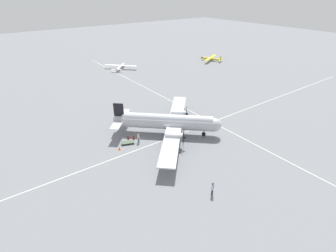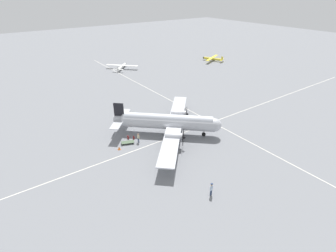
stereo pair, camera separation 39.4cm
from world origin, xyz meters
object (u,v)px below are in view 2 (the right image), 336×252
crew_foreground (211,188)px  light_aircraft_distant (122,66)px  light_aircraft_taxiing (212,59)px  traffic_cone (119,148)px  suitcase_upright_spare (134,138)px  airliner_main (170,122)px  suitcase_near_door (128,137)px  baggage_cart (128,142)px  passenger_boarding (138,137)px

crew_foreground → light_aircraft_distant: size_ratio=0.23×
light_aircraft_distant → crew_foreground: bearing=-151.1°
light_aircraft_taxiing → traffic_cone: 63.32m
suitcase_upright_spare → traffic_cone: size_ratio=1.00×
light_aircraft_distant → traffic_cone: 48.50m
suitcase_upright_spare → light_aircraft_taxiing: light_aircraft_taxiing is taller
airliner_main → traffic_cone: airliner_main is taller
crew_foreground → suitcase_upright_spare: 18.24m
airliner_main → traffic_cone: bearing=-141.2°
crew_foreground → traffic_cone: crew_foreground is taller
light_aircraft_distant → light_aircraft_taxiing: size_ratio=0.86×
light_aircraft_taxiing → light_aircraft_distant: bearing=47.4°
suitcase_near_door → light_aircraft_taxiing: light_aircraft_taxiing is taller
baggage_cart → light_aircraft_distant: size_ratio=0.28×
light_aircraft_distant → light_aircraft_taxiing: (-9.50, -31.39, -0.01)m
suitcase_near_door → suitcase_upright_spare: size_ratio=1.06×
passenger_boarding → suitcase_upright_spare: size_ratio=3.01×
passenger_boarding → traffic_cone: bearing=-94.8°
suitcase_upright_spare → traffic_cone: 3.95m
baggage_cart → suitcase_upright_spare: bearing=46.6°
baggage_cart → light_aircraft_distant: light_aircraft_distant is taller
airliner_main → light_aircraft_taxiing: airliner_main is taller
light_aircraft_distant → light_aircraft_taxiing: 32.79m
baggage_cart → traffic_cone: 2.15m
suitcase_upright_spare → passenger_boarding: bearing=-177.2°
airliner_main → light_aircraft_distant: size_ratio=2.52×
light_aircraft_taxiing → passenger_boarding: bearing=98.0°
airliner_main → crew_foreground: airliner_main is taller
light_aircraft_distant → traffic_cone: size_ratio=14.42×
suitcase_upright_spare → light_aircraft_taxiing: size_ratio=0.06×
traffic_cone → passenger_boarding: bearing=-89.0°
crew_foreground → suitcase_near_door: (18.80, 1.91, -0.90)m
light_aircraft_distant → traffic_cone: bearing=-162.1°
passenger_boarding → light_aircraft_taxiing: (33.49, -50.00, -0.24)m
airliner_main → traffic_cone: 10.12m
passenger_boarding → light_aircraft_taxiing: size_ratio=0.18×
suitcase_upright_spare → light_aircraft_distant: size_ratio=0.07×
suitcase_near_door → baggage_cart: 1.63m
crew_foreground → light_aircraft_distant: (59.64, -17.56, -0.35)m
crew_foreground → light_aircraft_taxiing: 70.07m
light_aircraft_taxiing → baggage_cart: bearing=96.6°
baggage_cart → traffic_cone: bearing=-136.4°
baggage_cart → traffic_cone: (-0.82, 1.99, -0.01)m
crew_foreground → light_aircraft_taxiing: size_ratio=0.19×
airliner_main → light_aircraft_distant: 45.50m
passenger_boarding → baggage_cart: 2.02m
suitcase_near_door → passenger_boarding: bearing=-158.3°
suitcase_upright_spare → airliner_main: bearing=-110.0°
crew_foreground → passenger_boarding: bearing=-101.1°
light_aircraft_taxiing → traffic_cone: bearing=96.2°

